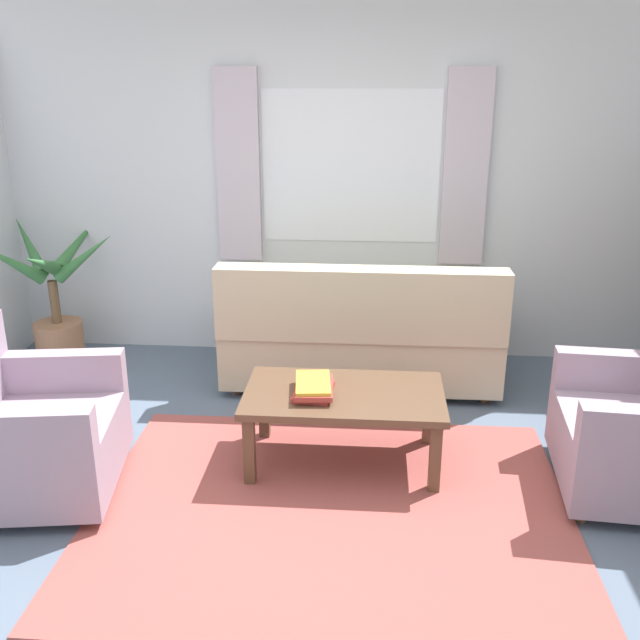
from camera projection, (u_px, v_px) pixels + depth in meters
The scene contains 9 objects.
ground_plane at pixel (331, 511), 3.58m from camera, with size 6.24×6.24×0.00m, color slate.
wall_back at pixel (351, 186), 5.28m from camera, with size 5.32×0.12×2.60m, color silver.
window_with_curtains at pixel (351, 168), 5.15m from camera, with size 1.98×0.07×1.40m.
area_rug at pixel (331, 510), 3.58m from camera, with size 2.42×1.93×0.01m, color #9E4C47.
couch at pixel (361, 336), 4.93m from camera, with size 1.90×0.82×0.92m.
armchair_left at pixel (23, 430), 3.64m from camera, with size 0.94×0.95×0.88m.
coffee_table at pixel (344, 401), 3.90m from camera, with size 1.10×0.64×0.44m.
book_stack_on_table at pixel (314, 388), 3.85m from camera, with size 0.23×0.34×0.07m.
potted_plant at pixel (56, 305), 5.29m from camera, with size 1.01×1.23×1.10m.
Camera 1 is at (0.18, -3.06, 2.09)m, focal length 39.64 mm.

